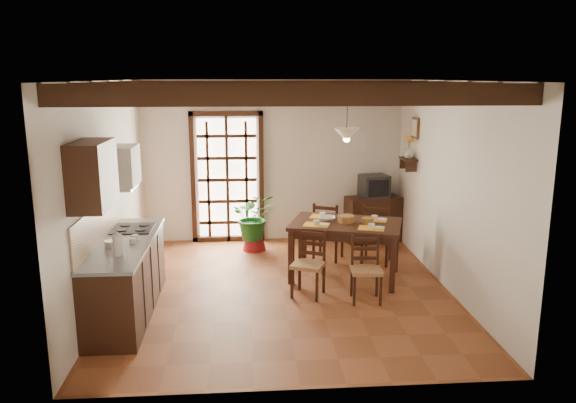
{
  "coord_description": "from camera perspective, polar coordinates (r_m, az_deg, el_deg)",
  "views": [
    {
      "loc": [
        -0.48,
        -7.2,
        2.85
      ],
      "look_at": [
        0.1,
        0.4,
        1.15
      ],
      "focal_mm": 35.0,
      "sensor_mm": 36.0,
      "label": 1
    }
  ],
  "objects": [
    {
      "name": "chair_near_right",
      "position": [
        7.39,
        7.91,
        -8.01
      ],
      "size": [
        0.42,
        0.4,
        0.84
      ],
      "rotation": [
        0.0,
        0.0,
        -0.08
      ],
      "color": "#A67447",
      "rests_on": "ground_plane"
    },
    {
      "name": "shelf_flowers",
      "position": [
        9.23,
        12.22,
        6.13
      ],
      "size": [
        0.14,
        0.14,
        0.36
      ],
      "color": "#FCAC27",
      "rests_on": "shelf_vase"
    },
    {
      "name": "potted_plant",
      "position": [
        9.35,
        -3.49,
        -1.56
      ],
      "size": [
        2.07,
        1.85,
        2.06
      ],
      "primitive_type": "imported",
      "rotation": [
        0.0,
        0.0,
        0.16
      ],
      "color": "#144C19",
      "rests_on": "ground_plane"
    },
    {
      "name": "pendant_lamp",
      "position": [
        7.88,
        5.98,
        6.89
      ],
      "size": [
        0.36,
        0.36,
        0.84
      ],
      "color": "black",
      "rests_on": "room_shell"
    },
    {
      "name": "table_bowl",
      "position": [
        8.09,
        4.05,
        -1.73
      ],
      "size": [
        0.22,
        0.22,
        0.05
      ],
      "primitive_type": "imported",
      "rotation": [
        0.0,
        0.0,
        -0.01
      ],
      "color": "white",
      "rests_on": "dining_table"
    },
    {
      "name": "ceiling_beams",
      "position": [
        7.21,
        -0.56,
        11.31
      ],
      "size": [
        4.5,
        4.34,
        0.2
      ],
      "color": "black",
      "rests_on": "room_shell"
    },
    {
      "name": "shelf_vase",
      "position": [
        9.26,
        12.16,
        4.85
      ],
      "size": [
        0.15,
        0.15,
        0.15
      ],
      "primitive_type": "imported",
      "color": "#B2BFB2",
      "rests_on": "wall_shelf"
    },
    {
      "name": "sideboard",
      "position": [
        9.98,
        8.61,
        -1.77
      ],
      "size": [
        1.01,
        0.6,
        0.8
      ],
      "primitive_type": "cube",
      "rotation": [
        0.0,
        0.0,
        0.19
      ],
      "color": "black",
      "rests_on": "ground_plane"
    },
    {
      "name": "room_shell",
      "position": [
        7.29,
        -0.55,
        4.42
      ],
      "size": [
        4.52,
        5.02,
        2.81
      ],
      "color": "silver",
      "rests_on": "ground_plane"
    },
    {
      "name": "fuse_box",
      "position": [
        9.94,
        7.2,
        6.13
      ],
      "size": [
        0.25,
        0.03,
        0.32
      ],
      "primitive_type": "cube",
      "color": "white",
      "rests_on": "room_shell"
    },
    {
      "name": "ground_plane",
      "position": [
        7.76,
        -0.52,
        -8.98
      ],
      "size": [
        5.0,
        5.0,
        0.0
      ],
      "primitive_type": "plane",
      "color": "brown"
    },
    {
      "name": "plant_pot",
      "position": [
        9.47,
        -3.45,
        -4.26
      ],
      "size": [
        0.4,
        0.4,
        0.24
      ],
      "primitive_type": "cone",
      "color": "maroon",
      "rests_on": "ground_plane"
    },
    {
      "name": "crt_tv",
      "position": [
        9.85,
        8.73,
        1.55
      ],
      "size": [
        0.52,
        0.49,
        0.39
      ],
      "rotation": [
        0.0,
        0.0,
        0.18
      ],
      "color": "black",
      "rests_on": "sideboard"
    },
    {
      "name": "chair_far_left",
      "position": [
        8.95,
        4.07,
        -4.07
      ],
      "size": [
        0.56,
        0.55,
        0.93
      ],
      "rotation": [
        0.0,
        0.0,
        2.7
      ],
      "color": "#A67447",
      "rests_on": "ground_plane"
    },
    {
      "name": "counter_items",
      "position": [
        7.1,
        -16.21,
        -3.37
      ],
      "size": [
        0.5,
        1.43,
        0.25
      ],
      "color": "black",
      "rests_on": "kitchen_counter"
    },
    {
      "name": "dining_table",
      "position": [
        8.03,
        5.89,
        -2.85
      ],
      "size": [
        1.75,
        1.4,
        0.83
      ],
      "rotation": [
        0.0,
        0.0,
        -0.31
      ],
      "color": "#361B11",
      "rests_on": "ground_plane"
    },
    {
      "name": "chair_near_left",
      "position": [
        7.49,
        2.09,
        -7.55
      ],
      "size": [
        0.52,
        0.51,
        0.87
      ],
      "rotation": [
        0.0,
        0.0,
        -0.42
      ],
      "color": "#A67447",
      "rests_on": "ground_plane"
    },
    {
      "name": "framed_picture",
      "position": [
        9.24,
        12.77,
        7.3
      ],
      "size": [
        0.03,
        0.32,
        0.32
      ],
      "color": "brown",
      "rests_on": "room_shell"
    },
    {
      "name": "range_hood",
      "position": [
        7.4,
        -16.59,
        3.38
      ],
      "size": [
        0.38,
        0.6,
        0.54
      ],
      "color": "white",
      "rests_on": "room_shell"
    },
    {
      "name": "chair_far_right",
      "position": [
        8.86,
        8.96,
        -4.31
      ],
      "size": [
        0.57,
        0.56,
        0.96
      ],
      "rotation": [
        0.0,
        0.0,
        2.74
      ],
      "color": "#A67447",
      "rests_on": "ground_plane"
    },
    {
      "name": "upper_cabinet",
      "position": [
        6.19,
        -19.26,
        2.57
      ],
      "size": [
        0.35,
        0.8,
        0.7
      ],
      "primitive_type": "cube",
      "color": "black",
      "rests_on": "room_shell"
    },
    {
      "name": "kitchen_counter",
      "position": [
        7.17,
        -16.12,
        -7.31
      ],
      "size": [
        0.64,
        2.25,
        1.38
      ],
      "color": "black",
      "rests_on": "ground_plane"
    },
    {
      "name": "table_setting",
      "position": [
        7.98,
        5.92,
        -1.36
      ],
      "size": [
        1.11,
        0.74,
        0.1
      ],
      "rotation": [
        0.0,
        0.0,
        -0.31
      ],
      "color": "#FCAC27",
      "rests_on": "dining_table"
    },
    {
      "name": "french_door",
      "position": [
        9.79,
        -6.18,
        2.66
      ],
      "size": [
        1.26,
        0.11,
        2.32
      ],
      "color": "white",
      "rests_on": "ground_plane"
    },
    {
      "name": "wall_shelf",
      "position": [
        9.28,
        12.12,
        4.0
      ],
      "size": [
        0.2,
        0.42,
        0.2
      ],
      "color": "black",
      "rests_on": "room_shell"
    }
  ]
}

